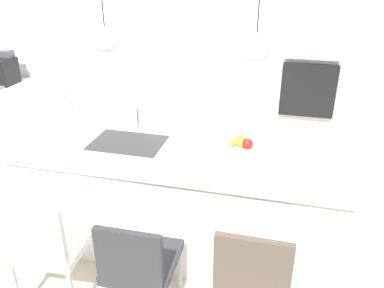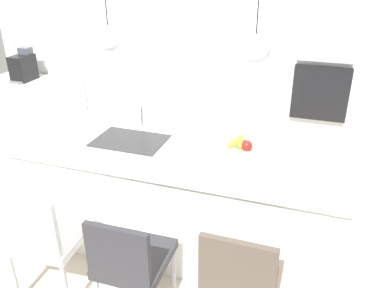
% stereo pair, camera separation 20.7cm
% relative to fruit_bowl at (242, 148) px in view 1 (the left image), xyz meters
% --- Properties ---
extents(floor, '(6.60, 6.60, 0.00)m').
position_rel_fruit_bowl_xyz_m(floor, '(-0.47, -0.03, -0.93)').
color(floor, beige).
rests_on(floor, ground).
extents(back_wall, '(6.00, 0.10, 2.60)m').
position_rel_fruit_bowl_xyz_m(back_wall, '(-0.47, 1.62, 0.37)').
color(back_wall, white).
rests_on(back_wall, ground).
extents(kitchen_island, '(2.52, 0.88, 0.88)m').
position_rel_fruit_bowl_xyz_m(kitchen_island, '(-0.47, -0.03, -0.49)').
color(kitchen_island, white).
rests_on(kitchen_island, ground).
extents(sink_basin, '(0.56, 0.40, 0.02)m').
position_rel_fruit_bowl_xyz_m(sink_basin, '(-0.89, -0.03, -0.05)').
color(sink_basin, '#2D2D30').
rests_on(sink_basin, kitchen_island).
extents(faucet, '(0.02, 0.17, 0.22)m').
position_rel_fruit_bowl_xyz_m(faucet, '(-0.89, 0.18, 0.09)').
color(faucet, silver).
rests_on(faucet, kitchen_island).
extents(fruit_bowl, '(0.28, 0.28, 0.15)m').
position_rel_fruit_bowl_xyz_m(fruit_bowl, '(0.00, 0.00, 0.00)').
color(fruit_bowl, beige).
rests_on(fruit_bowl, kitchen_island).
extents(side_counter, '(1.10, 0.60, 0.82)m').
position_rel_fruit_bowl_xyz_m(side_counter, '(-2.87, 1.25, -0.52)').
color(side_counter, white).
rests_on(side_counter, ground).
extents(coffee_machine, '(0.20, 0.35, 0.38)m').
position_rel_fruit_bowl_xyz_m(coffee_machine, '(-2.94, 1.25, 0.05)').
color(coffee_machine, black).
rests_on(coffee_machine, side_counter).
extents(microwave, '(0.54, 0.08, 0.34)m').
position_rel_fruit_bowl_xyz_m(microwave, '(0.48, 1.55, 0.49)').
color(microwave, '#9E9EA3').
rests_on(microwave, back_wall).
extents(oven, '(0.56, 0.08, 0.56)m').
position_rel_fruit_bowl_xyz_m(oven, '(0.48, 1.55, -0.01)').
color(oven, black).
rests_on(oven, back_wall).
extents(chair_near, '(0.49, 0.51, 0.88)m').
position_rel_fruit_bowl_xyz_m(chair_near, '(-1.14, -0.84, -0.44)').
color(chair_near, white).
rests_on(chair_near, ground).
extents(chair_middle, '(0.43, 0.48, 0.83)m').
position_rel_fruit_bowl_xyz_m(chair_middle, '(-0.50, -0.84, -0.47)').
color(chair_middle, '#333338').
rests_on(chair_middle, ground).
extents(chair_far, '(0.43, 0.46, 0.91)m').
position_rel_fruit_bowl_xyz_m(chair_far, '(0.20, -0.84, -0.43)').
color(chair_far, brown).
rests_on(chair_far, ground).
extents(pendant_light_left, '(0.19, 0.19, 0.79)m').
position_rel_fruit_bowl_xyz_m(pendant_light_left, '(-0.99, -0.03, 0.73)').
color(pendant_light_left, silver).
extents(pendant_light_right, '(0.19, 0.19, 0.79)m').
position_rel_fruit_bowl_xyz_m(pendant_light_right, '(0.05, -0.03, 0.73)').
color(pendant_light_right, silver).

